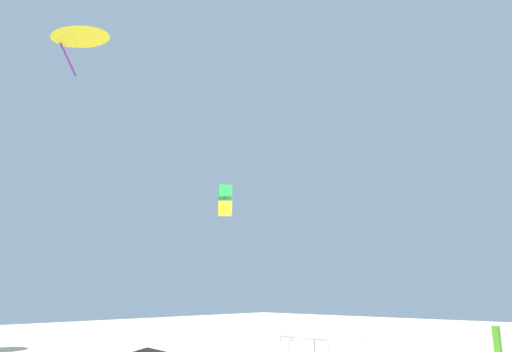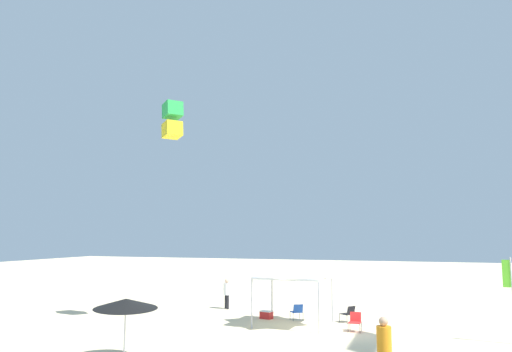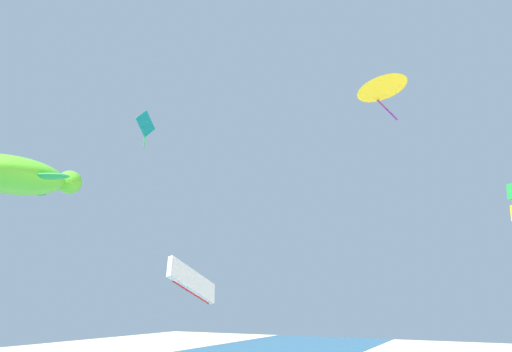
{
  "view_description": "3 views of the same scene",
  "coord_description": "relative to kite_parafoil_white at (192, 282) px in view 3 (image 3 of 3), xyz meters",
  "views": [
    {
      "loc": [
        -12.8,
        20.88,
        4.64
      ],
      "look_at": [
        0.03,
        7.02,
        9.18
      ],
      "focal_mm": 33.5,
      "sensor_mm": 36.0,
      "label": 1
    },
    {
      "loc": [
        -2.98,
        21.84,
        4.3
      ],
      "look_at": [
        0.03,
        12.84,
        5.47
      ],
      "focal_mm": 33.38,
      "sensor_mm": 36.0,
      "label": 2
    },
    {
      "loc": [
        -14.4,
        2.9,
        5.6
      ],
      "look_at": [
        0.03,
        10.34,
        10.49
      ],
      "focal_mm": 29.63,
      "sensor_mm": 36.0,
      "label": 3
    }
  ],
  "objects": [
    {
      "name": "kite_delta_yellow",
      "position": [
        6.78,
        -11.93,
        14.65
      ],
      "size": [
        3.97,
        4.03,
        3.2
      ],
      "rotation": [
        0.0,
        0.0,
        3.18
      ],
      "color": "yellow"
    },
    {
      "name": "kite_parafoil_white",
      "position": [
        0.0,
        0.0,
        0.0
      ],
      "size": [
        4.92,
        1.0,
        2.97
      ],
      "rotation": [
        0.0,
        0.0,
        6.2
      ],
      "color": "white"
    },
    {
      "name": "kite_diamond_teal",
      "position": [
        2.58,
        7.54,
        13.57
      ],
      "size": [
        2.59,
        0.12,
        3.7
      ],
      "rotation": [
        0.0,
        0.0,
        3.19
      ],
      "color": "teal"
    },
    {
      "name": "kite_turtle_lime",
      "position": [
        -10.52,
        3.92,
        4.93
      ],
      "size": [
        6.46,
        6.3,
        2.05
      ],
      "rotation": [
        0.0,
        0.0,
        5.86
      ],
      "color": "#66D82D"
    }
  ]
}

